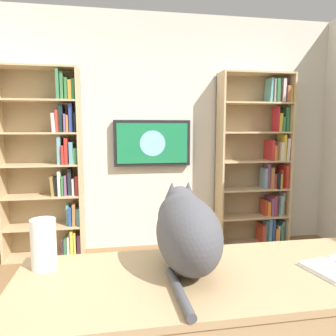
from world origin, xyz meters
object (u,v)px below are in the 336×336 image
Objects in this scene: desk at (214,300)px; cat at (186,228)px; paper_towel_roll at (44,244)px; wall_mounted_tv at (152,143)px; bookshelf_left at (261,164)px; bookshelf_right at (51,164)px.

desk is 0.33m from cat.
desk is 0.79m from paper_towel_roll.
bookshelf_left is at bearing 176.29° from wall_mounted_tv.
cat is (1.43, 2.18, -0.02)m from bookshelf_left.
cat is at bearing 56.75° from bookshelf_left.
wall_mounted_tv is at bearing -90.55° from desk.
paper_towel_roll is (2.06, 2.09, -0.09)m from bookshelf_left.
paper_towel_roll is (-0.35, 2.09, -0.14)m from bookshelf_right.
paper_towel_roll is (0.73, -0.21, 0.22)m from desk.
bookshelf_right is 1.20× the size of desk.
bookshelf_left reaches higher than desk.
paper_towel_roll is at bearing -15.87° from desk.
wall_mounted_tv is at bearing -109.05° from paper_towel_roll.
paper_towel_roll is (0.63, -0.09, -0.07)m from cat.
bookshelf_left is at bearing -134.58° from paper_towel_roll.
bookshelf_right reaches higher than wall_mounted_tv.
cat is (0.10, -0.12, 0.29)m from desk.
cat reaches higher than paper_towel_roll.
cat is 0.64m from paper_towel_roll.
bookshelf_left is at bearing -179.99° from bookshelf_right.
cat is at bearing -50.52° from desk.
desk is (1.33, 2.30, -0.31)m from bookshelf_left.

